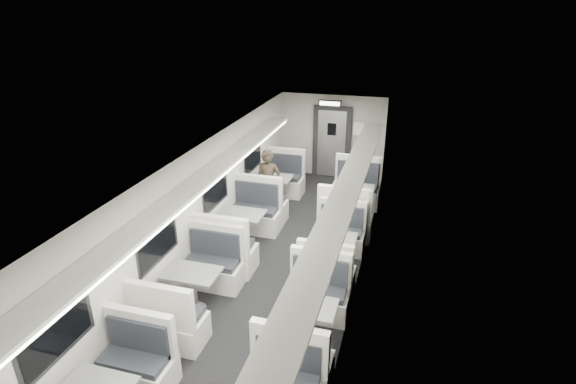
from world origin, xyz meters
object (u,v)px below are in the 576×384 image
Objects in this scene: booth_left_a at (273,191)px; booth_left_c at (194,291)px; vestibule_door at (332,143)px; booth_left_b at (241,230)px; booth_right_b at (334,252)px; booth_right_c at (307,325)px; passenger at (268,184)px; exit_sign at (330,103)px; booth_right_a at (351,203)px.

booth_left_a is 1.07× the size of booth_left_c.
booth_left_b is at bearing -102.13° from vestibule_door.
booth_right_b is at bearing -50.34° from booth_left_a.
booth_right_c is 4.56m from passenger.
booth_left_c is at bearing -98.98° from exit_sign.
booth_left_a is 2.77m from vestibule_door.
exit_sign reaches higher than booth_right_a.
booth_right_b is 4.93m from exit_sign.
booth_right_a is at bearing -69.67° from vestibule_door.
booth_left_b is at bearing 172.59° from booth_right_b.
booth_left_b is (0.00, -2.15, 0.00)m from booth_left_a.
booth_right_a is 1.13× the size of booth_right_c.
booth_left_c is 1.02× the size of vestibule_door.
booth_right_c is at bearing -66.59° from booth_left_a.
passenger is (-1.94, -0.32, 0.40)m from booth_right_a.
booth_right_b is at bearing -78.50° from vestibule_door.
vestibule_door is at bearing 66.88° from passenger.
booth_left_c is 1.03× the size of booth_right_c.
booth_left_a is 1.14× the size of booth_right_b.
booth_left_c is 6.92m from vestibule_door.
booth_left_b is at bearing 129.03° from booth_right_c.
passenger reaches higher than booth_left_a.
booth_right_a is at bearing 44.35° from booth_left_b.
booth_left_c is 4.58m from booth_right_a.
booth_right_c is at bearing -8.61° from booth_left_c.
booth_left_a is at bearing 129.66° from booth_right_b.
passenger is 3.17m from vestibule_door.
booth_left_c is 2.02m from booth_right_c.
passenger is at bearing -170.71° from booth_right_a.
passenger reaches higher than booth_right_a.
booth_left_b is at bearing -103.50° from exit_sign.
booth_right_c is at bearing -50.97° from booth_left_b.
vestibule_door is (1.00, 2.50, 0.63)m from booth_left_a.
vestibule_door reaches higher than booth_left_a.
booth_right_b is (2.00, -2.41, -0.05)m from booth_left_a.
booth_left_b reaches higher than booth_right_b.
booth_right_c is 1.26× the size of passenger.
booth_right_c is at bearing -90.00° from booth_right_b.
vestibule_door reaches higher than passenger.
booth_left_c is at bearing -115.90° from booth_right_a.
exit_sign is at bearing -90.00° from vestibule_door.
booth_right_b is at bearing 43.60° from booth_left_c.
exit_sign is (1.00, 4.17, 1.87)m from booth_left_b.
booth_right_a is 4.42m from booth_right_c.
booth_left_c is 6.68m from exit_sign.
booth_left_a is 4.32m from booth_left_c.
booth_right_b is 5.06m from vestibule_door.
booth_left_c is (0.00, -2.16, -0.03)m from booth_left_b.
passenger is (0.06, 3.80, 0.44)m from booth_left_c.
exit_sign reaches higher than booth_left_a.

